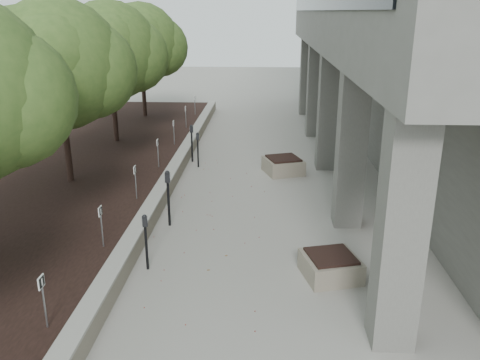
% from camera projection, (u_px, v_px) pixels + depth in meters
% --- Properties ---
extents(retaining_wall, '(0.39, 26.00, 0.50)m').
position_uv_depth(retaining_wall, '(172.00, 176.00, 16.35)').
color(retaining_wall, gray).
rests_on(retaining_wall, ground).
extents(planting_bed, '(7.00, 26.00, 0.40)m').
position_uv_depth(planting_bed, '(62.00, 176.00, 16.55)').
color(planting_bed, black).
rests_on(planting_bed, ground).
extents(crabapple_tree_3, '(4.60, 4.00, 5.44)m').
position_uv_depth(crabapple_tree_3, '(61.00, 92.00, 14.63)').
color(crabapple_tree_3, '#365420').
rests_on(crabapple_tree_3, planting_bed).
extents(crabapple_tree_4, '(4.60, 4.00, 5.44)m').
position_uv_depth(crabapple_tree_4, '(111.00, 72.00, 19.36)').
color(crabapple_tree_4, '#365420').
rests_on(crabapple_tree_4, planting_bed).
extents(crabapple_tree_5, '(4.60, 4.00, 5.44)m').
position_uv_depth(crabapple_tree_5, '(142.00, 60.00, 24.09)').
color(crabapple_tree_5, '#365420').
rests_on(crabapple_tree_5, planting_bed).
extents(parking_sign_2, '(0.04, 0.22, 0.96)m').
position_uv_depth(parking_sign_2, '(44.00, 302.00, 8.14)').
color(parking_sign_2, black).
rests_on(parking_sign_2, planting_bed).
extents(parking_sign_3, '(0.04, 0.22, 0.96)m').
position_uv_depth(parking_sign_3, '(102.00, 227.00, 10.98)').
color(parking_sign_3, black).
rests_on(parking_sign_3, planting_bed).
extents(parking_sign_4, '(0.04, 0.22, 0.96)m').
position_uv_depth(parking_sign_4, '(136.00, 182.00, 13.81)').
color(parking_sign_4, black).
rests_on(parking_sign_4, planting_bed).
extents(parking_sign_5, '(0.04, 0.22, 0.96)m').
position_uv_depth(parking_sign_5, '(158.00, 153.00, 16.65)').
color(parking_sign_5, black).
rests_on(parking_sign_5, planting_bed).
extents(parking_sign_6, '(0.04, 0.22, 0.96)m').
position_uv_depth(parking_sign_6, '(174.00, 132.00, 19.49)').
color(parking_sign_6, black).
rests_on(parking_sign_6, planting_bed).
extents(parking_sign_7, '(0.04, 0.22, 0.96)m').
position_uv_depth(parking_sign_7, '(186.00, 117.00, 22.32)').
color(parking_sign_7, black).
rests_on(parking_sign_7, planting_bed).
extents(parking_sign_8, '(0.04, 0.22, 0.96)m').
position_uv_depth(parking_sign_8, '(195.00, 105.00, 25.16)').
color(parking_sign_8, black).
rests_on(parking_sign_8, planting_bed).
extents(parking_meter_2, '(0.15, 0.13, 1.30)m').
position_uv_depth(parking_meter_2, '(146.00, 242.00, 10.76)').
color(parking_meter_2, black).
rests_on(parking_meter_2, ground).
extents(parking_meter_3, '(0.16, 0.12, 1.52)m').
position_uv_depth(parking_meter_3, '(168.00, 198.00, 12.97)').
color(parking_meter_3, black).
rests_on(parking_meter_3, ground).
extents(parking_meter_4, '(0.14, 0.11, 1.29)m').
position_uv_depth(parking_meter_4, '(198.00, 150.00, 17.92)').
color(parking_meter_4, black).
rests_on(parking_meter_4, ground).
extents(parking_meter_5, '(0.16, 0.13, 1.42)m').
position_uv_depth(parking_meter_5, '(192.00, 143.00, 18.55)').
color(parking_meter_5, black).
rests_on(parking_meter_5, ground).
extents(planter_front, '(1.35, 1.35, 0.52)m').
position_uv_depth(planter_front, '(331.00, 266.00, 10.58)').
color(planter_front, gray).
rests_on(planter_front, ground).
extents(planter_back, '(1.54, 1.54, 0.56)m').
position_uv_depth(planter_back, '(283.00, 165.00, 17.40)').
color(planter_back, gray).
rests_on(planter_back, ground).
extents(berry_scatter, '(3.30, 14.10, 0.02)m').
position_uv_depth(berry_scatter, '(211.00, 236.00, 12.56)').
color(berry_scatter, maroon).
rests_on(berry_scatter, ground).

